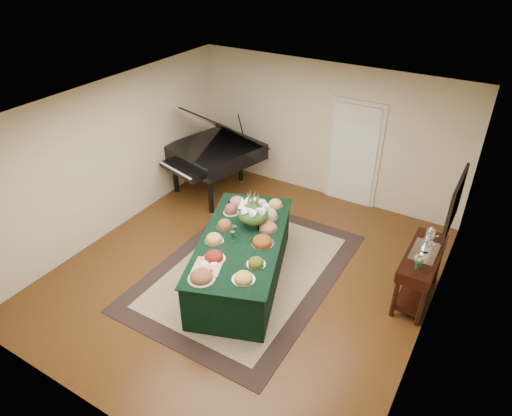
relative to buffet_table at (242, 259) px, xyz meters
The scene contains 14 objects.
ground 0.45m from the buffet_table, 102.55° to the left, with size 6.00×6.00×0.00m, color #311A0B.
area_rug 0.45m from the buffet_table, 101.51° to the left, with size 2.69×3.76×0.01m.
kitchen_doorway 3.28m from the buffet_table, 80.06° to the left, with size 1.05×0.07×2.10m.
buffet_table is the anchor object (origin of this frame).
food_platters 0.45m from the buffet_table, 112.58° to the left, with size 1.44×2.44×0.13m.
cutting_board 0.92m from the buffet_table, 92.72° to the right, with size 0.48×0.48×0.10m.
green_goblets 0.50m from the buffet_table, 143.45° to the right, with size 0.13×0.20×0.18m.
floral_centerpiece 0.78m from the buffet_table, 92.32° to the left, with size 0.49×0.49×0.49m.
grand_piano 2.93m from the buffet_table, 133.00° to the left, with size 1.92×2.05×1.80m.
wicker_basket 1.90m from the buffet_table, 125.72° to the left, with size 0.34×0.34×0.22m, color #A28041.
mahogany_sideboard 2.64m from the buffet_table, 21.42° to the left, with size 0.45×1.25×0.85m.
tea_service 2.74m from the buffet_table, 23.92° to the left, with size 0.34×0.58×0.30m.
pink_bouquet 2.58m from the buffet_table, 13.26° to the left, with size 0.16×0.16×0.21m.
wall_painting 3.14m from the buffet_table, 19.79° to the left, with size 0.05×0.95×0.75m.
Camera 1 is at (3.07, -4.86, 4.81)m, focal length 32.00 mm.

